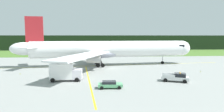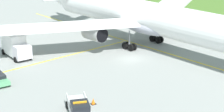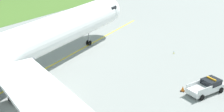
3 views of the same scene
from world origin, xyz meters
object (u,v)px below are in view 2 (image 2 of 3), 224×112
Objects in this scene: catering_truck at (15,45)px; apron_cone at (93,101)px; ops_pickup_truck at (79,107)px; airliner at (156,19)px.

catering_truck is 8.75× the size of apron_cone.
ops_pickup_truck reaches higher than apron_cone.
catering_truck is at bearing 174.73° from ops_pickup_truck.
airliner is 23.63m from apron_cone.
airliner is 77.47× the size of apron_cone.
ops_pickup_truck is 0.89× the size of catering_truck.
airliner reaches higher than ops_pickup_truck.
airliner is 26.56m from ops_pickup_truck.
catering_truck reaches higher than apron_cone.
apron_cone is (-1.42, 2.74, -0.54)m from ops_pickup_truck.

